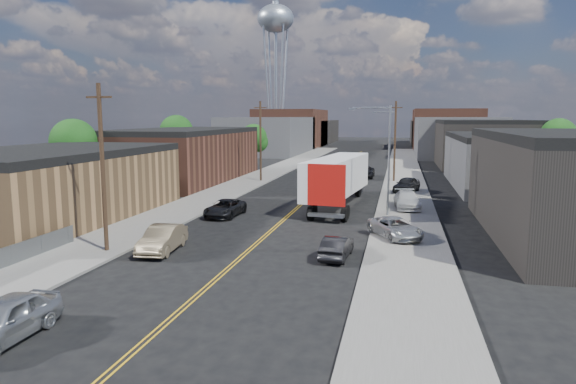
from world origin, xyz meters
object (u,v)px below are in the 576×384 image
at_px(car_left_b, 162,239).
at_px(car_right_lot_b, 407,200).
at_px(car_left_c, 225,208).
at_px(car_right_oncoming, 337,247).
at_px(car_right_lot_c, 407,185).
at_px(car_left_a, 4,319).
at_px(water_tower, 276,24).
at_px(car_right_lot_a, 395,228).
at_px(semi_truck, 339,177).
at_px(car_ahead_truck, 364,172).

xyz_separation_m(car_left_b, car_right_lot_b, (14.57, 17.55, 0.10)).
bearing_deg(car_left_c, car_right_oncoming, -42.28).
height_order(car_left_b, car_right_lot_c, car_right_lot_c).
relative_size(car_left_a, car_right_lot_c, 1.02).
bearing_deg(car_left_a, car_left_c, 90.34).
bearing_deg(car_left_b, water_tower, 94.38).
xyz_separation_m(water_tower, car_right_lot_a, (30.68, -92.96, -29.84)).
distance_m(car_left_b, car_right_lot_c, 31.35).
distance_m(semi_truck, car_ahead_truck, 22.14).
distance_m(semi_truck, car_right_oncoming, 18.34).
distance_m(car_left_a, car_left_c, 24.11).
distance_m(car_left_a, car_left_b, 12.75).
bearing_deg(car_ahead_truck, car_left_c, -106.28).
bearing_deg(car_right_lot_c, car_right_oncoming, -79.97).
bearing_deg(car_right_lot_b, car_ahead_truck, 97.58).
distance_m(semi_truck, car_right_lot_b, 6.50).
relative_size(car_left_a, car_right_oncoming, 1.20).
bearing_deg(semi_truck, car_left_a, -97.90).
bearing_deg(car_right_lot_a, car_right_lot_b, 56.48).
relative_size(car_left_c, car_right_lot_b, 0.97).
xyz_separation_m(car_left_a, car_right_oncoming, (10.45, 13.58, -0.15)).
height_order(car_left_b, car_right_oncoming, car_left_b).
bearing_deg(car_left_b, car_right_lot_b, 44.95).
distance_m(car_left_c, car_right_lot_b, 15.84).
bearing_deg(car_left_b, car_right_oncoming, -0.82).
relative_size(car_left_b, car_right_oncoming, 1.21).
distance_m(car_left_c, car_right_lot_a, 14.64).
bearing_deg(semi_truck, water_tower, 114.67).
relative_size(car_left_b, car_ahead_truck, 0.86).
bearing_deg(car_right_oncoming, car_ahead_truck, -84.21).
relative_size(water_tower, car_right_lot_b, 7.30).
relative_size(car_right_oncoming, car_ahead_truck, 0.72).
bearing_deg(car_ahead_truck, semi_truck, -90.97).
bearing_deg(car_left_b, semi_truck, 60.59).
height_order(water_tower, car_left_a, water_tower).
height_order(semi_truck, car_right_lot_c, semi_truck).
bearing_deg(car_right_lot_b, water_tower, 105.88).
relative_size(car_left_b, car_right_lot_b, 0.95).
distance_m(water_tower, car_right_lot_c, 83.56).
relative_size(car_left_a, car_ahead_truck, 0.85).
relative_size(car_right_oncoming, car_right_lot_a, 0.84).
relative_size(car_right_oncoming, car_right_lot_b, 0.78).
bearing_deg(car_right_lot_a, water_tower, 79.22).
height_order(car_left_c, car_right_lot_a, car_right_lot_a).
distance_m(semi_truck, car_left_c, 11.53).
bearing_deg(semi_truck, car_right_lot_a, -60.79).
relative_size(water_tower, car_right_lot_c, 7.94).
xyz_separation_m(car_right_lot_c, car_ahead_truck, (-5.43, 13.30, -0.17)).
xyz_separation_m(car_left_a, car_right_lot_a, (13.68, 18.90, 0.00)).
relative_size(car_right_lot_c, car_ahead_truck, 0.84).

